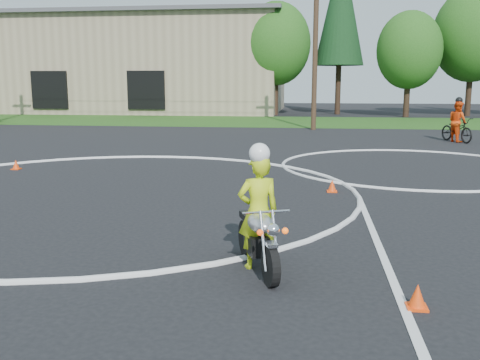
# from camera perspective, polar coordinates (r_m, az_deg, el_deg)

# --- Properties ---
(ground) EXTENTS (120.00, 120.00, 0.00)m
(ground) POSITION_cam_1_polar(r_m,az_deg,el_deg) (10.66, -19.92, -4.44)
(ground) COLOR black
(ground) RESTS_ON ground
(grass_strip) EXTENTS (120.00, 10.00, 0.02)m
(grass_strip) POSITION_cam_1_polar(r_m,az_deg,el_deg) (36.54, -0.12, 6.31)
(grass_strip) COLOR #1E4714
(grass_strip) RESTS_ON ground
(course_markings) EXTENTS (19.05, 19.05, 0.12)m
(course_markings) POSITION_cam_1_polar(r_m,az_deg,el_deg) (13.99, -3.68, -0.37)
(course_markings) COLOR silver
(course_markings) RESTS_ON ground
(primary_motorcycle) EXTENTS (0.84, 1.76, 0.97)m
(primary_motorcycle) POSITION_cam_1_polar(r_m,az_deg,el_deg) (7.50, 1.97, -6.23)
(primary_motorcycle) COLOR black
(primary_motorcycle) RESTS_ON ground
(rider_primary_grp) EXTENTS (0.69, 0.58, 1.80)m
(rider_primary_grp) POSITION_cam_1_polar(r_m,az_deg,el_deg) (7.52, 1.97, -3.05)
(rider_primary_grp) COLOR #BED816
(rider_primary_grp) RESTS_ON ground
(rider_second_grp) EXTENTS (1.46, 2.17, 1.98)m
(rider_second_grp) POSITION_cam_1_polar(r_m,az_deg,el_deg) (25.62, 22.16, 5.34)
(rider_second_grp) COLOR black
(rider_second_grp) RESTS_ON ground
(traffic_cones) EXTENTS (16.06, 9.13, 0.30)m
(traffic_cones) POSITION_cam_1_polar(r_m,az_deg,el_deg) (11.39, 0.27, -2.18)
(traffic_cones) COLOR #FF440D
(traffic_cones) RESTS_ON ground
(warehouse) EXTENTS (41.00, 17.00, 8.30)m
(warehouse) POSITION_cam_1_polar(r_m,az_deg,el_deg) (54.20, -17.78, 11.55)
(warehouse) COLOR tan
(warehouse) RESTS_ON ground
(treeline) EXTENTS (38.20, 8.10, 14.52)m
(treeline) POSITION_cam_1_polar(r_m,az_deg,el_deg) (45.02, 20.98, 14.83)
(treeline) COLOR #382619
(treeline) RESTS_ON ground
(utility_poles) EXTENTS (41.60, 1.12, 10.00)m
(utility_poles) POSITION_cam_1_polar(r_m,az_deg,el_deg) (30.23, 8.07, 15.19)
(utility_poles) COLOR #473321
(utility_poles) RESTS_ON ground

